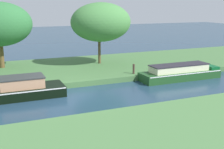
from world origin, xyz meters
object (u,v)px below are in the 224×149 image
Objects in this scene: willow_tree_right at (101,22)px; mooring_post_near at (134,69)px; forest_barge at (180,73)px; black_narrowboat at (26,88)px.

willow_tree_right reaches higher than mooring_post_near.
black_narrowboat reaches higher than forest_barge.
black_narrowboat is 10.15m from willow_tree_right.
black_narrowboat is 8.49m from mooring_post_near.
black_narrowboat reaches higher than mooring_post_near.
forest_barge is 11.62m from black_narrowboat.
black_narrowboat is at bearing -169.45° from mooring_post_near.
black_narrowboat is at bearing -140.63° from willow_tree_right.
forest_barge is 1.46× the size of black_narrowboat.
forest_barge is 8.23m from willow_tree_right.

